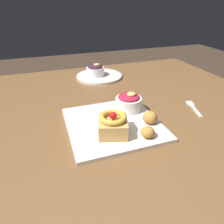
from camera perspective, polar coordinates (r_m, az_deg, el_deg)
name	(u,v)px	position (r m, az deg, el deg)	size (l,w,h in m)	color
ground_plane	(105,221)	(1.30, -1.93, -28.62)	(8.00, 8.00, 0.00)	#423326
dining_table	(103,126)	(0.82, -2.69, -3.99)	(1.42, 1.09, 0.73)	brown
front_plate	(114,124)	(0.67, 0.56, -3.32)	(0.30, 0.30, 0.01)	silver
cake_slice	(113,124)	(0.60, 0.28, -3.51)	(0.11, 0.11, 0.07)	tan
berry_ramekin	(129,102)	(0.73, 4.77, 2.87)	(0.10, 0.10, 0.07)	white
fritter_front	(148,132)	(0.60, 10.17, -5.69)	(0.04, 0.04, 0.03)	#BC7F38
fritter_middle	(150,117)	(0.66, 10.81, -1.52)	(0.05, 0.05, 0.04)	#BC7F38
back_plate	(99,76)	(1.10, -3.66, 10.20)	(0.24, 0.24, 0.01)	silver
back_ramekin	(95,70)	(1.09, -4.76, 11.80)	(0.10, 0.10, 0.07)	white
fork	(193,107)	(0.84, 22.18, 1.22)	(0.06, 0.12, 0.00)	silver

